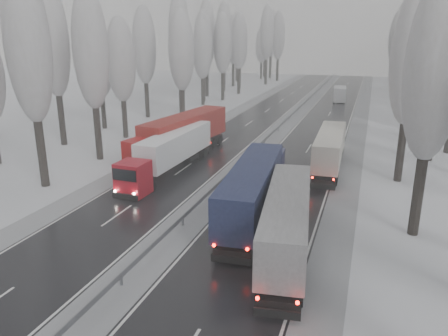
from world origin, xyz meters
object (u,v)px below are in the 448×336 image
Objects in this scene: truck_red_white at (171,150)px; truck_grey_tarp at (288,214)px; truck_blue_box at (255,185)px; box_truck_distant at (339,94)px; truck_cream_box at (331,146)px; truck_red_red at (180,134)px.

truck_grey_tarp is at bearing -39.22° from truck_red_white.
truck_blue_box is 1.10× the size of truck_red_white.
truck_cream_box is at bearing -91.38° from box_truck_distant.
truck_blue_box is at bearing 120.32° from truck_grey_tarp.
truck_red_red is at bearing 123.62° from truck_grey_tarp.
truck_red_red is (-1.33, 5.25, 0.36)m from truck_red_white.
truck_cream_box is 0.84× the size of truck_red_red.
box_truck_distant is at bearing 82.57° from truck_red_red.
truck_red_red reaches higher than truck_red_white.
truck_blue_box is 14.88m from truck_cream_box.
truck_grey_tarp is 18.43m from truck_cream_box.
truck_cream_box is at bearing 27.47° from truck_red_white.
truck_blue_box is (-3.15, 4.06, 0.14)m from truck_grey_tarp.
box_truck_distant is at bearing 84.21° from truck_grey_tarp.
truck_blue_box is 17.23m from truck_red_red.
truck_red_red reaches higher than truck_grey_tarp.
truck_red_white is (-11.47, -52.43, 0.77)m from box_truck_distant.
truck_red_red is at bearing 105.94° from truck_red_white.
truck_grey_tarp is at bearing -41.14° from truck_red_red.
box_truck_distant is at bearing 91.91° from truck_cream_box.
truck_red_white is 5.43m from truck_red_red.
truck_blue_box reaches higher than truck_red_white.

